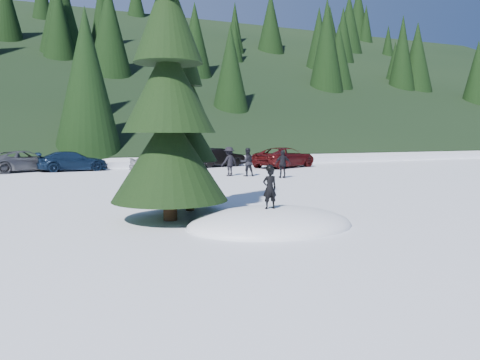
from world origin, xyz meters
name	(u,v)px	position (x,y,z in m)	size (l,w,h in m)	color
ground	(271,226)	(0.00, 0.00, 0.00)	(200.00, 200.00, 0.00)	white
snow_mound	(271,226)	(0.00, 0.00, 0.00)	(4.48, 3.52, 0.96)	white
forest_hillside	(81,55)	(0.00, 54.00, 12.50)	(200.00, 60.00, 25.00)	black
spruce_tall	(169,99)	(-2.20, 1.80, 3.32)	(3.20, 3.20, 8.60)	#321F10
spruce_short	(189,143)	(-1.20, 3.20, 2.10)	(2.20, 2.20, 5.37)	#321F10
child_skier	(270,188)	(-0.10, -0.14, 1.01)	(0.39, 0.25, 1.06)	black
adult_0	(247,162)	(5.29, 13.27, 0.80)	(0.77, 0.60, 1.59)	black
adult_1	(283,164)	(6.59, 11.47, 0.76)	(0.89, 0.37, 1.52)	black
adult_2	(229,161)	(4.42, 13.83, 0.83)	(1.07, 0.62, 1.66)	black
car_2	(25,161)	(-6.30, 21.83, 0.66)	(2.21, 4.78, 1.33)	#4B4D53
car_3	(73,161)	(-3.50, 21.11, 0.63)	(1.77, 4.35, 1.26)	#0E1C32
car_4	(158,162)	(1.43, 18.50, 0.61)	(1.44, 3.58, 1.22)	gray
car_5	(218,157)	(6.50, 21.08, 0.68)	(1.43, 4.11, 1.36)	black
car_6	(285,157)	(10.61, 18.58, 0.71)	(2.36, 5.13, 1.43)	#3E0B0C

